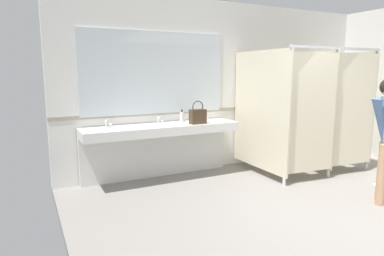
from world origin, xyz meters
TOP-DOWN VIEW (x-y plane):
  - ground_plane at (0.00, 0.00)m, footprint 6.29×5.88m
  - wall_back at (0.00, 2.70)m, footprint 6.29×0.12m
  - wall_back_tile_band at (0.00, 2.63)m, footprint 6.29×0.01m
  - vanity_counter at (-1.50, 2.43)m, footprint 2.51×0.56m
  - mirror_panel at (-1.50, 2.63)m, footprint 2.41×0.02m
  - bathroom_stalls at (0.99, 1.72)m, footprint 1.94×1.44m
  - handbag at (-0.95, 2.20)m, footprint 0.26×0.14m
  - soap_dispenser at (-1.09, 2.51)m, footprint 0.07×0.07m
  - floor_drain_cover at (1.37, 0.63)m, footprint 0.14×0.14m

SIDE VIEW (x-z plane):
  - ground_plane at x=0.00m, z-range -0.10..0.00m
  - floor_drain_cover at x=1.37m, z-range 0.00..0.01m
  - vanity_counter at x=-1.50m, z-range 0.15..1.16m
  - soap_dispenser at x=-1.09m, z-range 0.88..1.09m
  - handbag at x=-0.95m, z-range 0.84..1.21m
  - wall_back_tile_band at x=0.00m, z-range 1.02..1.08m
  - bathroom_stalls at x=0.99m, z-range 0.05..2.15m
  - wall_back at x=0.00m, z-range 0.00..2.92m
  - mirror_panel at x=-1.50m, z-range 1.05..2.35m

